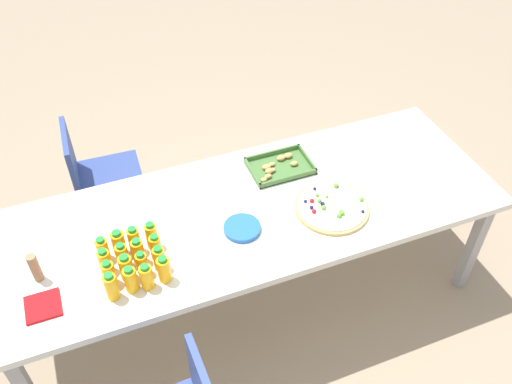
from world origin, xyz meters
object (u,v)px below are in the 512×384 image
Objects in this scene: chair_far_left at (96,174)px; fruit_pizza at (332,207)px; juice_bottle_2 at (147,277)px; juice_bottle_3 at (164,269)px; juice_bottle_0 at (111,286)px; juice_bottle_14 at (134,240)px; juice_bottle_7 at (159,258)px; juice_bottle_12 at (103,249)px; juice_bottle_9 at (122,256)px; snack_tray at (279,166)px; juice_bottle_11 at (156,247)px; juice_bottle_10 at (138,251)px; juice_bottle_15 at (152,235)px; plate_stack at (242,228)px; cardboard_tube at (35,268)px; juice_bottle_5 at (126,268)px; juice_bottle_13 at (119,243)px; party_table at (250,216)px; juice_bottle_4 at (109,273)px; juice_bottle_6 at (142,264)px; napkin_stack at (43,306)px; juice_bottle_1 at (131,280)px; juice_bottle_8 at (105,261)px.

fruit_pizza is at bearing 49.54° from chair_far_left.
juice_bottle_3 reaches higher than juice_bottle_2.
juice_bottle_0 reaches higher than juice_bottle_14.
juice_bottle_12 is at bearing 146.45° from juice_bottle_7.
juice_bottle_7 is at bearing -27.05° from juice_bottle_9.
juice_bottle_11 is at bearing -154.41° from snack_tray.
juice_bottle_15 is (0.08, 0.07, 0.00)m from juice_bottle_10.
juice_bottle_15 is at bearing -1.27° from juice_bottle_14.
cardboard_tube is (-0.95, 0.05, 0.06)m from plate_stack.
juice_bottle_14 is at bearing 56.94° from juice_bottle_0.
juice_bottle_5 is 0.15m from juice_bottle_13.
chair_far_left is at bearing 68.58° from cardboard_tube.
cardboard_tube is at bearing -176.30° from party_table.
juice_bottle_10 is 0.94m from snack_tray.
juice_bottle_15 is at bearing 23.78° from juice_bottle_9.
juice_bottle_9 is 0.10m from juice_bottle_14.
juice_bottle_2 is 0.91× the size of cardboard_tube.
juice_bottle_4 reaches higher than plate_stack.
juice_bottle_6 is 0.45m from napkin_stack.
juice_bottle_12 is at bearing 174.10° from plate_stack.
juice_bottle_5 is at bearing -136.12° from juice_bottle_15.
juice_bottle_2 is 0.28m from juice_bottle_12.
juice_bottle_0 is at bearing -134.47° from juice_bottle_5.
party_table is 3.13× the size of chair_far_left.
juice_bottle_12 is at bearing -175.85° from party_table.
juice_bottle_13 is at bearing -162.81° from snack_tray.
juice_bottle_2 is 0.50m from cardboard_tube.
plate_stack is at bearing 7.44° from juice_bottle_4.
juice_bottle_11 is (0.15, 0.14, 0.00)m from juice_bottle_1.
plate_stack is at bearing 6.60° from napkin_stack.
plate_stack reaches higher than napkin_stack.
juice_bottle_9 is (-0.15, 0.08, 0.00)m from juice_bottle_7.
party_table is at bearing 22.76° from juice_bottle_1.
juice_bottle_13 is at bearing 173.15° from plate_stack.
juice_bottle_8 is 0.90× the size of juice_bottle_15.
juice_bottle_2 is at bearing -27.93° from juice_bottle_4.
juice_bottle_10 reaches higher than chair_far_left.
fruit_pizza is 1.43m from napkin_stack.
juice_bottle_8 reaches higher than napkin_stack.
juice_bottle_2 is 0.94× the size of juice_bottle_14.
juice_bottle_11 reaches higher than chair_far_left.
juice_bottle_11 is at bearing -19.83° from juice_bottle_12.
juice_bottle_11 reaches higher than juice_bottle_4.
juice_bottle_11 is 0.53m from cardboard_tube.
juice_bottle_9 is 0.15m from juice_bottle_11.
juice_bottle_13 is 0.97× the size of juice_bottle_15.
juice_bottle_12 is (-0.15, 0.15, -0.00)m from juice_bottle_6.
fruit_pizza is at bearing 7.91° from juice_bottle_3.
chair_far_left is 5.56× the size of juice_bottle_15.
fruit_pizza is (1.13, 0.06, -0.05)m from juice_bottle_4.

